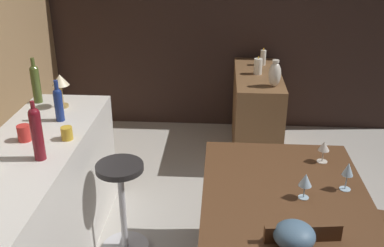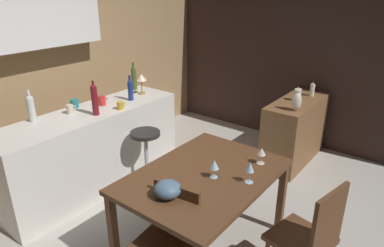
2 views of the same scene
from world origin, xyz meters
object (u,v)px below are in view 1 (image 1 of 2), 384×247
bar_stool (123,206)px  wine_glass_left (305,180)px  counter_lamp (60,83)px  pillar_candle_short (263,58)px  wine_bottle_cobalt (58,103)px  cup_mustard (67,133)px  dining_table (285,209)px  wine_bottle_olive (36,82)px  wine_bottle_ruby (37,132)px  vase_ceramic_ivory (275,74)px  sideboard_cabinet (256,113)px  cup_red (24,133)px  pillar_candle_tall (258,66)px  wine_glass_right (348,170)px  wine_glass_center (324,147)px  fruit_bowl (294,235)px

bar_stool → wine_glass_left: wine_glass_left is taller
counter_lamp → pillar_candle_short: counter_lamp is taller
wine_bottle_cobalt → cup_mustard: (-0.29, -0.14, -0.09)m
dining_table → counter_lamp: counter_lamp is taller
wine_bottle_olive → cup_mustard: wine_bottle_olive is taller
wine_bottle_ruby → vase_ceramic_ivory: wine_bottle_ruby is taller
sideboard_cabinet → wine_bottle_cobalt: (-1.41, 1.47, 0.62)m
cup_mustard → cup_red: (-0.04, 0.26, 0.01)m
wine_glass_left → wine_bottle_cobalt: (0.61, 1.59, 0.18)m
wine_bottle_cobalt → pillar_candle_short: (1.70, -1.53, -0.13)m
sideboard_cabinet → cup_mustard: cup_mustard is taller
cup_mustard → pillar_candle_tall: bearing=-38.1°
wine_glass_left → wine_bottle_ruby: (0.06, 1.52, 0.22)m
wine_bottle_ruby → wine_bottle_olive: bearing=22.0°
bar_stool → cup_mustard: bearing=98.4°
sideboard_cabinet → cup_red: size_ratio=9.42×
counter_lamp → sideboard_cabinet: bearing=-52.9°
wine_glass_right → wine_bottle_ruby: wine_bottle_ruby is taller
vase_ceramic_ivory → bar_stool: bearing=138.7°
sideboard_cabinet → wine_glass_center: (-1.59, -0.31, 0.44)m
vase_ceramic_ivory → wine_glass_right: bearing=-170.3°
wine_glass_right → counter_lamp: bearing=68.5°
wine_glass_right → vase_ceramic_ivory: size_ratio=0.72×
wine_glass_center → bar_stool: bearing=92.5°
fruit_bowl → cup_red: bearing=65.9°
bar_stool → vase_ceramic_ivory: (1.28, -1.13, 0.56)m
wine_glass_left → fruit_bowl: (-0.42, 0.11, -0.05)m
fruit_bowl → pillar_candle_tall: (2.43, 0.02, 0.09)m
bar_stool → wine_glass_left: size_ratio=4.51×
wine_bottle_olive → wine_bottle_ruby: bearing=-158.0°
wine_bottle_cobalt → counter_lamp: wine_bottle_cobalt is taller
wine_glass_right → wine_glass_center: (0.33, 0.07, -0.02)m
wine_glass_right → cup_red: bearing=84.6°
wine_glass_center → fruit_bowl: (-0.85, 0.30, -0.05)m
wine_glass_center → cup_red: bearing=94.2°
sideboard_cabinet → pillar_candle_short: 0.57m
wine_glass_right → cup_red: 1.97m
wine_glass_center → pillar_candle_short: size_ratio=0.80×
sideboard_cabinet → pillar_candle_short: size_ratio=6.07×
cup_mustard → vase_ceramic_ivory: 1.96m
dining_table → wine_glass_center: bearing=-32.9°
vase_ceramic_ivory → counter_lamp: bearing=115.9°
cup_red → pillar_candle_short: 2.61m
dining_table → wine_glass_left: 0.22m
vase_ceramic_ivory → pillar_candle_tall: bearing=19.2°
wine_glass_center → counter_lamp: 1.91m
wine_bottle_ruby → pillar_candle_short: 2.69m
bar_stool → wine_bottle_ruby: size_ratio=1.93×
wine_bottle_ruby → pillar_candle_short: (2.25, -1.46, -0.18)m
dining_table → bar_stool: (0.38, 1.04, -0.29)m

